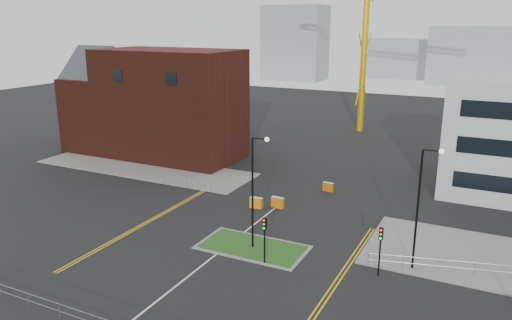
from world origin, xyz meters
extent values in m
plane|color=black|center=(0.00, 0.00, 0.00)|extent=(200.00, 200.00, 0.00)
cube|color=slate|center=(-20.00, 22.00, 0.06)|extent=(28.00, 8.00, 0.12)
cube|color=slate|center=(2.00, 8.00, 0.04)|extent=(8.60, 4.60, 0.08)
cube|color=#1E4D19|center=(2.00, 8.00, 0.06)|extent=(8.00, 4.00, 0.12)
cube|color=#411910|center=(-20.00, 28.00, 7.00)|extent=(18.00, 10.00, 14.00)
cube|color=black|center=(-24.00, 22.98, 11.00)|extent=(1.40, 0.10, 1.40)
cube|color=black|center=(-16.00, 22.98, 11.00)|extent=(1.40, 0.10, 1.40)
cube|color=#411910|center=(-32.00, 28.00, 5.00)|extent=(6.00, 10.00, 10.00)
cube|color=#2D3038|center=(-32.00, 28.00, 10.00)|extent=(6.40, 8.49, 8.49)
cylinder|color=yellow|center=(-2.00, 55.00, 17.34)|extent=(1.00, 1.00, 34.69)
cylinder|color=black|center=(2.00, 8.00, 4.50)|extent=(0.16, 0.16, 9.00)
cylinder|color=black|center=(2.60, 8.00, 9.00)|extent=(1.20, 0.10, 0.10)
sphere|color=silver|center=(3.20, 8.00, 9.00)|extent=(0.36, 0.36, 0.36)
cylinder|color=black|center=(14.00, 10.00, 4.50)|extent=(0.16, 0.16, 9.00)
cylinder|color=black|center=(14.60, 10.00, 9.00)|extent=(1.20, 0.10, 0.10)
sphere|color=silver|center=(15.20, 10.00, 9.00)|extent=(0.36, 0.36, 0.36)
cylinder|color=black|center=(4.00, 6.00, 1.50)|extent=(0.12, 0.12, 3.00)
cube|color=black|center=(4.00, 6.00, 3.20)|extent=(0.28, 0.22, 0.90)
sphere|color=red|center=(4.00, 5.87, 3.50)|extent=(0.18, 0.18, 0.18)
sphere|color=orange|center=(4.00, 5.87, 3.20)|extent=(0.18, 0.18, 0.18)
sphere|color=#0CCC33|center=(4.00, 5.87, 2.90)|extent=(0.18, 0.18, 0.18)
cylinder|color=black|center=(12.00, 8.00, 1.50)|extent=(0.12, 0.12, 3.00)
cube|color=black|center=(12.00, 8.00, 3.20)|extent=(0.28, 0.22, 0.90)
sphere|color=red|center=(12.00, 7.87, 3.50)|extent=(0.18, 0.18, 0.18)
sphere|color=orange|center=(12.00, 7.87, 3.20)|extent=(0.18, 0.18, 0.18)
sphere|color=#0CCC33|center=(12.00, 7.87, 2.90)|extent=(0.18, 0.18, 0.18)
cylinder|color=gray|center=(-11.00, 18.00, 1.05)|extent=(6.00, 0.04, 0.04)
cylinder|color=gray|center=(-11.00, 18.00, 0.55)|extent=(6.00, 0.04, 0.04)
cylinder|color=gray|center=(-14.00, 18.00, 0.55)|extent=(0.05, 0.05, 1.10)
cylinder|color=gray|center=(-8.00, 18.00, 0.55)|extent=(0.05, 0.05, 1.10)
cylinder|color=gray|center=(20.50, 11.50, 0.55)|extent=(19.01, 5.04, 0.04)
cylinder|color=gray|center=(11.00, 9.00, 0.55)|extent=(0.05, 0.05, 1.10)
cube|color=silver|center=(0.00, 2.00, 0.01)|extent=(0.15, 30.00, 0.01)
cube|color=gold|center=(-9.00, 10.00, 0.01)|extent=(0.12, 24.00, 0.01)
cube|color=gold|center=(-8.70, 10.00, 0.01)|extent=(0.12, 24.00, 0.01)
cube|color=gold|center=(9.50, 6.00, 0.01)|extent=(0.12, 20.00, 0.01)
cube|color=gold|center=(9.80, 6.00, 0.01)|extent=(0.12, 20.00, 0.01)
cube|color=gray|center=(-40.00, 120.00, 11.00)|extent=(18.00, 12.00, 22.00)
cube|color=gray|center=(10.00, 130.00, 8.00)|extent=(24.00, 12.00, 16.00)
cube|color=gray|center=(-8.00, 140.00, 6.00)|extent=(30.00, 12.00, 12.00)
cube|color=orange|center=(-1.63, 16.00, 0.53)|extent=(1.31, 0.56, 1.06)
cube|color=silver|center=(-1.63, 16.00, 1.00)|extent=(1.31, 0.56, 0.13)
cube|color=orange|center=(0.18, 16.99, 0.53)|extent=(1.30, 0.55, 1.06)
cube|color=silver|center=(0.18, 16.99, 1.00)|extent=(1.30, 0.55, 0.13)
cube|color=#C5560A|center=(3.01, 23.78, 0.47)|extent=(1.17, 0.49, 0.95)
cube|color=silver|center=(3.01, 23.78, 0.90)|extent=(1.17, 0.49, 0.11)
camera|label=1|loc=(18.41, -24.46, 17.42)|focal=35.00mm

